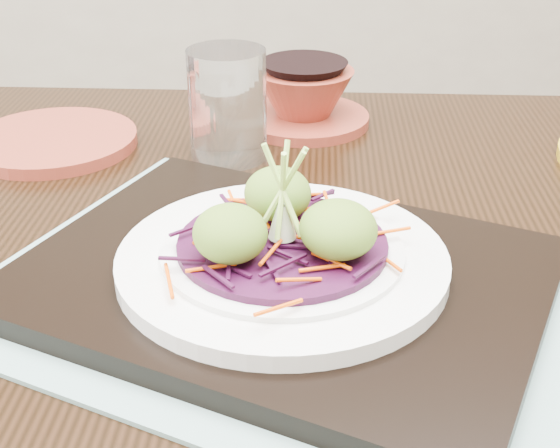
{
  "coord_description": "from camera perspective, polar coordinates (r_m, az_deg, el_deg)",
  "views": [
    {
      "loc": [
        -0.15,
        -0.53,
        1.13
      ],
      "look_at": [
        -0.11,
        -0.03,
        0.86
      ],
      "focal_mm": 50.0,
      "sensor_mm": 36.0,
      "label": 1
    }
  ],
  "objects": [
    {
      "name": "terracotta_side_plate",
      "position": [
        0.84,
        -16.29,
        5.86
      ],
      "size": [
        0.18,
        0.18,
        0.01
      ],
      "primitive_type": "cylinder",
      "rotation": [
        0.0,
        0.0,
        0.03
      ],
      "color": "maroon",
      "rests_on": "dining_table"
    },
    {
      "name": "water_glass",
      "position": [
        0.77,
        -3.86,
        8.69
      ],
      "size": [
        0.1,
        0.1,
        0.11
      ],
      "primitive_type": "cylinder",
      "rotation": [
        0.0,
        0.0,
        -0.5
      ],
      "color": "white",
      "rests_on": "dining_table"
    },
    {
      "name": "placemat",
      "position": [
        0.57,
        0.17,
        -4.83
      ],
      "size": [
        0.52,
        0.49,
        0.0
      ],
      "primitive_type": "cube",
      "rotation": [
        0.0,
        0.0,
        -0.54
      ],
      "color": "gray",
      "rests_on": "dining_table"
    },
    {
      "name": "dining_table",
      "position": [
        0.65,
        0.25,
        -12.04
      ],
      "size": [
        1.41,
        1.04,
        0.82
      ],
      "rotation": [
        0.0,
        0.0,
        -0.13
      ],
      "color": "black",
      "rests_on": "ground"
    },
    {
      "name": "terracotta_bowl_set",
      "position": [
        0.87,
        1.75,
        9.07
      ],
      "size": [
        0.16,
        0.16,
        0.06
      ],
      "rotation": [
        0.0,
        0.0,
        0.09
      ],
      "color": "maroon",
      "rests_on": "dining_table"
    },
    {
      "name": "guacamole_scoops",
      "position": [
        0.54,
        0.18,
        0.41
      ],
      "size": [
        0.13,
        0.11,
        0.04
      ],
      "color": "#557723",
      "rests_on": "cabbage_bed"
    },
    {
      "name": "white_plate",
      "position": [
        0.55,
        0.17,
        -2.57
      ],
      "size": [
        0.24,
        0.24,
        0.02
      ],
      "color": "white",
      "rests_on": "serving_tray"
    },
    {
      "name": "scallion_garnish",
      "position": [
        0.53,
        0.18,
        2.16
      ],
      "size": [
        0.05,
        0.05,
        0.08
      ],
      "primitive_type": null,
      "color": "#A3D153",
      "rests_on": "cabbage_bed"
    },
    {
      "name": "carrot_julienne",
      "position": [
        0.54,
        0.17,
        -0.84
      ],
      "size": [
        0.18,
        0.18,
        0.01
      ],
      "primitive_type": null,
      "color": "#E74C04",
      "rests_on": "cabbage_bed"
    },
    {
      "name": "serving_tray",
      "position": [
        0.56,
        0.17,
        -3.98
      ],
      "size": [
        0.45,
        0.42,
        0.02
      ],
      "primitive_type": "cube",
      "rotation": [
        0.0,
        0.0,
        -0.54
      ],
      "color": "black",
      "rests_on": "placemat"
    },
    {
      "name": "cabbage_bed",
      "position": [
        0.55,
        0.17,
        -1.5
      ],
      "size": [
        0.15,
        0.15,
        0.01
      ],
      "primitive_type": "cylinder",
      "color": "#3A0B2C",
      "rests_on": "white_plate"
    }
  ]
}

